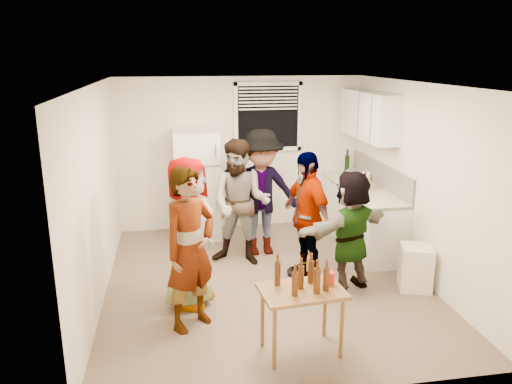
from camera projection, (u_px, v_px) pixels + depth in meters
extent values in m
cube|color=white|center=(197.00, 184.00, 7.87)|extent=(0.70, 0.70, 1.70)
cube|color=white|center=(360.00, 216.00, 7.69)|extent=(0.60, 2.20, 0.86)
cube|color=beige|center=(362.00, 188.00, 7.57)|extent=(0.64, 2.22, 0.04)
cube|color=#ADA89F|center=(380.00, 174.00, 7.56)|extent=(0.03, 2.20, 0.36)
cube|color=white|center=(369.00, 115.00, 7.50)|extent=(0.34, 1.60, 0.70)
cylinder|color=white|center=(365.00, 190.00, 7.38)|extent=(0.12, 0.12, 0.27)
cylinder|color=black|center=(346.00, 174.00, 8.35)|extent=(0.08, 0.08, 0.31)
cylinder|color=#47230C|center=(364.00, 193.00, 7.20)|extent=(0.06, 0.06, 0.23)
cylinder|color=#0D23A4|center=(363.00, 200.00, 6.86)|extent=(0.08, 0.08, 0.11)
cube|color=#F3E94B|center=(368.00, 177.00, 7.89)|extent=(0.02, 0.16, 0.13)
cube|color=white|center=(415.00, 270.00, 6.20)|extent=(0.48, 0.48, 0.56)
cylinder|color=#47230C|center=(317.00, 293.00, 4.69)|extent=(0.06, 0.06, 0.25)
cylinder|color=red|center=(329.00, 284.00, 4.87)|extent=(0.10, 0.10, 0.13)
imported|color=gray|center=(191.00, 302.00, 5.90)|extent=(1.95, 1.53, 0.56)
imported|color=#141933|center=(193.00, 325.00, 5.41)|extent=(1.59, 1.77, 0.42)
imported|color=brown|center=(241.00, 262.00, 7.04)|extent=(1.45, 1.94, 0.66)
imported|color=#454449|center=(261.00, 253.00, 7.38)|extent=(1.26, 1.88, 0.68)
imported|color=black|center=(304.00, 276.00, 6.59)|extent=(1.90, 1.43, 0.41)
imported|color=#D46E53|center=(347.00, 288.00, 6.26)|extent=(1.93, 1.98, 0.45)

